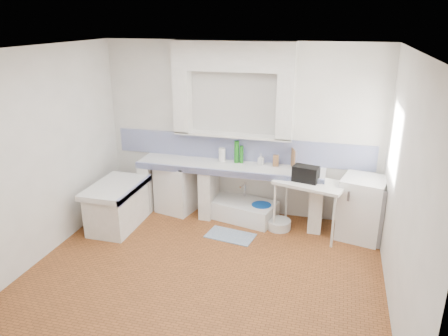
% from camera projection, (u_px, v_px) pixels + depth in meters
% --- Properties ---
extents(floor, '(4.50, 4.50, 0.00)m').
position_uv_depth(floor, '(204.00, 273.00, 5.52)').
color(floor, brown).
rests_on(floor, ground).
extents(ceiling, '(4.50, 4.50, 0.00)m').
position_uv_depth(ceiling, '(200.00, 49.00, 4.58)').
color(ceiling, white).
rests_on(ceiling, ground).
extents(wall_back, '(4.50, 0.00, 4.50)m').
position_uv_depth(wall_back, '(240.00, 130.00, 6.86)').
color(wall_back, white).
rests_on(wall_back, ground).
extents(wall_front, '(4.50, 0.00, 4.50)m').
position_uv_depth(wall_front, '(120.00, 259.00, 3.23)').
color(wall_front, white).
rests_on(wall_front, ground).
extents(wall_left, '(0.00, 4.50, 4.50)m').
position_uv_depth(wall_left, '(40.00, 156.00, 5.60)').
color(wall_left, white).
rests_on(wall_left, ground).
extents(wall_right, '(0.00, 4.50, 4.50)m').
position_uv_depth(wall_right, '(405.00, 191.00, 4.49)').
color(wall_right, white).
rests_on(wall_right, ground).
extents(alcove_mass, '(1.90, 0.25, 0.45)m').
position_uv_depth(alcove_mass, '(233.00, 56.00, 6.38)').
color(alcove_mass, white).
rests_on(alcove_mass, ground).
extents(window_frame, '(0.35, 0.86, 1.06)m').
position_uv_depth(window_frame, '(410.00, 143.00, 5.47)').
color(window_frame, '#3B2512').
rests_on(window_frame, ground).
extents(lace_valance, '(0.01, 0.84, 0.24)m').
position_uv_depth(lace_valance, '(402.00, 113.00, 5.38)').
color(lace_valance, white).
rests_on(lace_valance, ground).
extents(counter_slab, '(3.00, 0.60, 0.08)m').
position_uv_depth(counter_slab, '(229.00, 167.00, 6.80)').
color(counter_slab, white).
rests_on(counter_slab, ground).
extents(counter_lip, '(3.00, 0.04, 0.10)m').
position_uv_depth(counter_lip, '(225.00, 173.00, 6.54)').
color(counter_lip, navy).
rests_on(counter_lip, ground).
extents(counter_pier_left, '(0.20, 0.55, 0.82)m').
position_uv_depth(counter_pier_left, '(150.00, 185.00, 7.30)').
color(counter_pier_left, white).
rests_on(counter_pier_left, ground).
extents(counter_pier_mid, '(0.20, 0.55, 0.82)m').
position_uv_depth(counter_pier_mid, '(209.00, 191.00, 7.04)').
color(counter_pier_mid, white).
rests_on(counter_pier_mid, ground).
extents(counter_pier_right, '(0.20, 0.55, 0.82)m').
position_uv_depth(counter_pier_right, '(317.00, 203.00, 6.60)').
color(counter_pier_right, white).
rests_on(counter_pier_right, ground).
extents(peninsula_top, '(0.70, 1.10, 0.08)m').
position_uv_depth(peninsula_top, '(116.00, 187.00, 6.53)').
color(peninsula_top, white).
rests_on(peninsula_top, ground).
extents(peninsula_base, '(0.60, 1.00, 0.62)m').
position_uv_depth(peninsula_base, '(118.00, 208.00, 6.65)').
color(peninsula_base, white).
rests_on(peninsula_base, ground).
extents(peninsula_lip, '(0.04, 1.10, 0.10)m').
position_uv_depth(peninsula_lip, '(135.00, 189.00, 6.45)').
color(peninsula_lip, navy).
rests_on(peninsula_lip, ground).
extents(backsplash, '(4.27, 0.03, 0.40)m').
position_uv_depth(backsplash, '(240.00, 148.00, 6.95)').
color(backsplash, navy).
rests_on(backsplash, ground).
extents(stove, '(0.68, 0.67, 0.82)m').
position_uv_depth(stove, '(177.00, 188.00, 7.19)').
color(stove, white).
rests_on(stove, ground).
extents(sink, '(1.21, 0.84, 0.27)m').
position_uv_depth(sink, '(241.00, 210.00, 6.99)').
color(sink, white).
rests_on(sink, ground).
extents(side_table, '(1.12, 0.81, 0.04)m').
position_uv_depth(side_table, '(309.00, 208.00, 6.40)').
color(side_table, white).
rests_on(side_table, ground).
extents(fridge, '(0.73, 0.73, 0.93)m').
position_uv_depth(fridge, '(362.00, 208.00, 6.28)').
color(fridge, white).
rests_on(fridge, ground).
extents(bucket_red, '(0.38, 0.38, 0.29)m').
position_uv_depth(bucket_red, '(225.00, 208.00, 7.04)').
color(bucket_red, '#B42422').
rests_on(bucket_red, ground).
extents(bucket_orange, '(0.36, 0.36, 0.29)m').
position_uv_depth(bucket_orange, '(246.00, 214.00, 6.82)').
color(bucket_orange, red).
rests_on(bucket_orange, ground).
extents(bucket_blue, '(0.34, 0.34, 0.30)m').
position_uv_depth(bucket_blue, '(261.00, 213.00, 6.85)').
color(bucket_blue, '#084BBD').
rests_on(bucket_blue, ground).
extents(basin_white, '(0.41, 0.41, 0.14)m').
position_uv_depth(basin_white, '(279.00, 224.00, 6.65)').
color(basin_white, white).
rests_on(basin_white, ground).
extents(water_bottle_a, '(0.09, 0.09, 0.28)m').
position_uv_depth(water_bottle_a, '(240.00, 207.00, 7.10)').
color(water_bottle_a, silver).
rests_on(water_bottle_a, ground).
extents(water_bottle_b, '(0.09, 0.09, 0.27)m').
position_uv_depth(water_bottle_b, '(244.00, 206.00, 7.13)').
color(water_bottle_b, silver).
rests_on(water_bottle_b, ground).
extents(black_bag, '(0.41, 0.29, 0.23)m').
position_uv_depth(black_bag, '(306.00, 174.00, 6.24)').
color(black_bag, black).
rests_on(black_bag, side_table).
extents(green_bottle_a, '(0.09, 0.09, 0.36)m').
position_uv_depth(green_bottle_a, '(237.00, 152.00, 6.84)').
color(green_bottle_a, '#1A6919').
rests_on(green_bottle_a, counter_slab).
extents(green_bottle_b, '(0.08, 0.08, 0.29)m').
position_uv_depth(green_bottle_b, '(241.00, 155.00, 6.83)').
color(green_bottle_b, '#1A6919').
rests_on(green_bottle_b, counter_slab).
extents(knife_block, '(0.10, 0.08, 0.18)m').
position_uv_depth(knife_block, '(276.00, 161.00, 6.71)').
color(knife_block, olive).
rests_on(knife_block, counter_slab).
extents(cutting_board, '(0.09, 0.21, 0.29)m').
position_uv_depth(cutting_board, '(293.00, 159.00, 6.63)').
color(cutting_board, olive).
rests_on(cutting_board, counter_slab).
extents(paper_towel, '(0.13, 0.13, 0.22)m').
position_uv_depth(paper_towel, '(222.00, 155.00, 6.92)').
color(paper_towel, white).
rests_on(paper_towel, counter_slab).
extents(soap_bottle, '(0.10, 0.10, 0.18)m').
position_uv_depth(soap_bottle, '(261.00, 159.00, 6.77)').
color(soap_bottle, white).
rests_on(soap_bottle, counter_slab).
extents(rug, '(0.77, 0.51, 0.01)m').
position_uv_depth(rug, '(230.00, 236.00, 6.44)').
color(rug, '#3D5F87').
rests_on(rug, ground).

